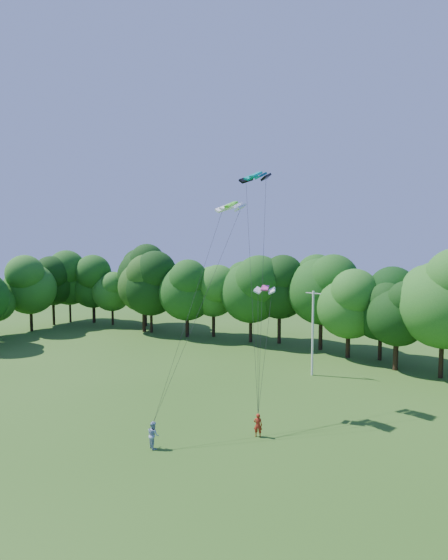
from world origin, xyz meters
The scene contains 9 objects.
ground centered at (0.00, 0.00, 0.00)m, with size 160.00×160.00×0.00m, color #2B5517.
utility_pole centered at (1.47, 27.41, 4.44)m, with size 1.72×0.38×8.66m.
kite_flyer_left centered at (3.71, 11.77, 0.82)m, with size 0.60×0.39×1.64m, color #9F2514.
kite_flyer_right centered at (-1.22, 6.52, 0.89)m, with size 0.87×0.68×1.78m, color #8FA6C7.
kite_teal centered at (-0.01, 17.99, 19.09)m, with size 2.82×1.61×0.61m.
kite_green centered at (-0.39, 14.74, 16.41)m, with size 2.65×1.60×0.55m.
kite_pink centered at (2.17, 15.58, 9.98)m, with size 1.78×1.19×0.39m.
tree_back_west centered at (-28.55, 34.58, 7.70)m, with size 8.48×8.48×12.33m.
tree_back_center centered at (5.83, 37.22, 7.49)m, with size 8.25×8.25×12.00m.
Camera 1 is at (17.72, -14.11, 13.29)m, focal length 28.00 mm.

